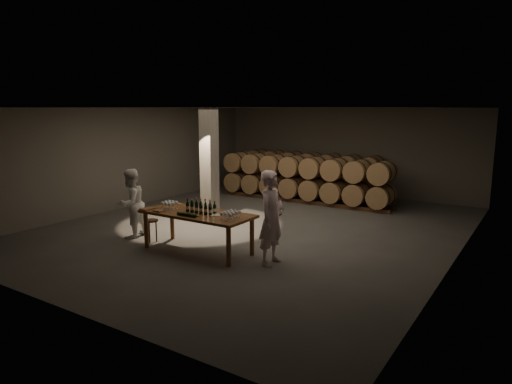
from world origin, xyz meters
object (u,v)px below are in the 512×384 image
Objects in this scene: bottle_cluster at (201,208)px; stool at (151,224)px; person_woman at (131,203)px; plate at (215,215)px; person_man at (272,218)px; tasting_table at (197,217)px; notebook_near at (159,211)px.

stool is (-1.51, -0.06, -0.56)m from bottle_cluster.
person_woman is at bearing 176.03° from stool.
person_man is (1.31, 0.21, 0.07)m from plate.
tasting_table is 0.88m from notebook_near.
stool is (-0.62, 0.33, -0.46)m from notebook_near.
person_woman is (-0.73, 0.05, 0.41)m from stool.
bottle_cluster is 1.32× the size of stool.
stool is 0.84m from person_woman.
notebook_near reaches higher than stool.
stool is 3.27m from person_man.
person_woman reaches higher than stool.
stool is 0.32× the size of person_woman.
stool is at bearing 94.01° from person_man.
person_woman is (-2.24, -0.01, -0.15)m from bottle_cluster.
person_man is (3.21, 0.26, 0.53)m from stool.
bottle_cluster is 3.19× the size of notebook_near.
bottle_cluster is 1.72m from person_man.
person_man is (1.71, 0.20, -0.03)m from bottle_cluster.
plate is (0.50, -0.00, 0.11)m from tasting_table.
person_man is at bearing 9.20° from plate.
tasting_table is 1.45m from stool.
person_woman is (-2.14, 0.00, 0.06)m from tasting_table.
notebook_near is (-1.29, -0.38, 0.01)m from plate.
person_man reaches higher than notebook_near.
person_man reaches higher than person_woman.
plate is (0.40, -0.02, -0.10)m from bottle_cluster.
person_man reaches higher than plate.
person_woman is at bearing -179.69° from bottle_cluster.
tasting_table is 2.14m from person_woman.
notebook_near is 0.84m from stool.
plate reaches higher than stool.
plate is at bearing -0.13° from tasting_table.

